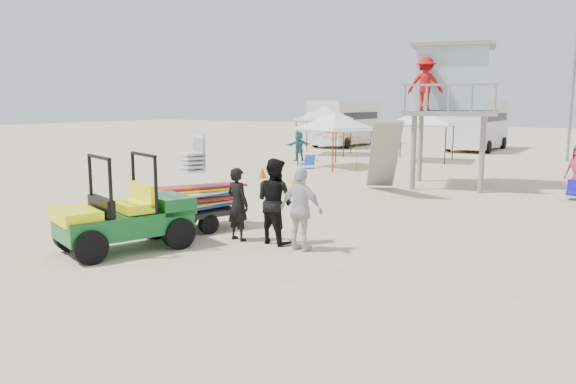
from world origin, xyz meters
The scene contains 20 objects.
ground centered at (0.00, 0.00, 0.00)m, with size 140.00×140.00×0.00m, color beige.
utility_cart centered at (-2.59, 1.27, 0.94)m, with size 2.13×2.95×2.03m.
surf_trailer centered at (-2.58, 3.61, 0.86)m, with size 1.78×2.44×2.11m.
man_left centered at (-1.06, 3.31, 0.84)m, with size 0.61×0.40×1.68m, color black.
man_mid centered at (-0.21, 3.56, 0.96)m, with size 0.93×0.73×1.92m, color black.
man_right centered at (0.64, 3.31, 0.89)m, with size 1.04×0.44×1.78m, color silver.
lifeguard_tower centered at (0.32, 14.35, 3.82)m, with size 3.88×3.88×5.13m.
canopy_white_a centered at (-6.26, 17.62, 2.51)m, with size 3.45×3.45×3.06m.
canopy_white_b centered at (-9.98, 23.24, 2.76)m, with size 3.76×3.76×3.31m.
canopy_white_c centered at (-3.66, 22.68, 2.65)m, with size 3.53×3.53×3.20m.
umbrella_a centered at (-5.27, 15.51, 0.97)m, with size 2.11×2.15×1.93m, color red.
umbrella_b centered at (-4.87, 17.30, 0.82)m, with size 1.80×1.83×1.65m, color orange.
cone_near centered at (-6.81, 12.33, 0.25)m, with size 0.34×0.34×0.50m, color #DA5006.
cone_far centered at (-4.19, 10.72, 0.25)m, with size 0.34×0.34×0.50m, color orange.
beach_chair_a centered at (-7.03, 16.42, 0.31)m, with size 0.57×0.60×0.64m.
beach_chair_b centered at (4.80, 13.61, 0.31)m, with size 0.57×0.61×0.64m.
rv_far_left centered at (-12.00, 29.99, 1.80)m, with size 2.64×6.80×3.25m.
rv_mid_left centered at (-3.00, 31.49, 1.80)m, with size 2.65×6.50×3.25m.
light_pole_left centered at (3.00, 27.00, 4.00)m, with size 0.14×0.14×8.00m, color slate.
distant_beachgoers centered at (-3.27, 17.23, 0.83)m, with size 15.15×5.88×1.75m.
Camera 1 is at (6.74, -6.64, 3.13)m, focal length 35.00 mm.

